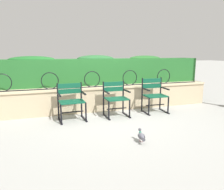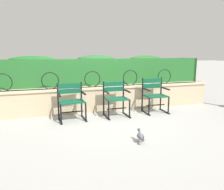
# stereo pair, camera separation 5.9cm
# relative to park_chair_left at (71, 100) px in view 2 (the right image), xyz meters

# --- Properties ---
(ground_plane) EXTENTS (60.00, 60.00, 0.00)m
(ground_plane) POSITION_rel_park_chair_left_xyz_m (0.95, -0.17, -0.46)
(ground_plane) COLOR #9E9E99
(stone_wall) EXTENTS (6.23, 0.41, 0.65)m
(stone_wall) POSITION_rel_park_chair_left_xyz_m (0.95, 0.58, -0.13)
(stone_wall) COLOR tan
(stone_wall) RESTS_ON ground
(iron_arch_fence) EXTENTS (5.71, 0.02, 0.42)m
(iron_arch_fence) POSITION_rel_park_chair_left_xyz_m (0.67, 0.50, 0.37)
(iron_arch_fence) COLOR black
(iron_arch_fence) RESTS_ON stone_wall
(hedge_row) EXTENTS (6.10, 0.61, 0.81)m
(hedge_row) POSITION_rel_park_chair_left_xyz_m (0.92, 1.06, 0.59)
(hedge_row) COLOR #236028
(hedge_row) RESTS_ON stone_wall
(park_chair_left) EXTENTS (0.62, 0.55, 0.85)m
(park_chair_left) POSITION_rel_park_chair_left_xyz_m (0.00, 0.00, 0.00)
(park_chair_left) COLOR #0F4C33
(park_chair_left) RESTS_ON ground
(park_chair_centre) EXTENTS (0.56, 0.52, 0.84)m
(park_chair_centre) POSITION_rel_park_chair_left_xyz_m (1.08, -0.02, -0.00)
(park_chair_centre) COLOR #0F4C33
(park_chair_centre) RESTS_ON ground
(park_chair_right) EXTENTS (0.60, 0.54, 0.89)m
(park_chair_right) POSITION_rel_park_chair_left_xyz_m (2.16, 0.01, 0.01)
(park_chair_right) COLOR #0F4C33
(park_chair_right) RESTS_ON ground
(pigeon_near_chairs) EXTENTS (0.13, 0.29, 0.22)m
(pigeon_near_chairs) POSITION_rel_park_chair_left_xyz_m (0.97, -1.71, -0.35)
(pigeon_near_chairs) COLOR #5B5B66
(pigeon_near_chairs) RESTS_ON ground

